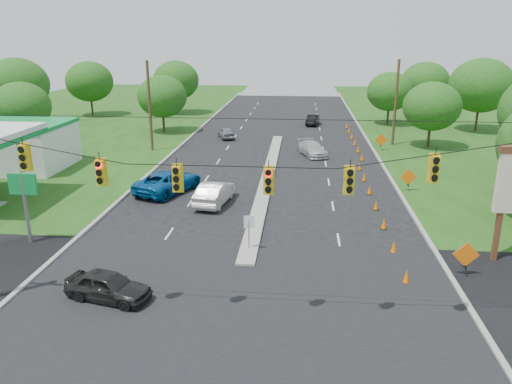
# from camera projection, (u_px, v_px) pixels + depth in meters

# --- Properties ---
(ground) EXTENTS (160.00, 160.00, 0.00)m
(ground) POSITION_uv_depth(u_px,v_px,m) (235.00, 308.00, 21.62)
(ground) COLOR black
(ground) RESTS_ON ground
(cross_street) EXTENTS (160.00, 14.00, 0.02)m
(cross_street) POSITION_uv_depth(u_px,v_px,m) (235.00, 308.00, 21.62)
(cross_street) COLOR black
(cross_street) RESTS_ON ground
(curb_left) EXTENTS (0.25, 110.00, 0.16)m
(curb_left) POSITION_uv_depth(u_px,v_px,m) (175.00, 151.00, 51.00)
(curb_left) COLOR gray
(curb_left) RESTS_ON ground
(curb_right) EXTENTS (0.25, 110.00, 0.16)m
(curb_right) POSITION_uv_depth(u_px,v_px,m) (376.00, 155.00, 49.24)
(curb_right) COLOR gray
(curb_right) RESTS_ON ground
(median) EXTENTS (1.00, 34.00, 0.18)m
(median) POSITION_uv_depth(u_px,v_px,m) (268.00, 177.00, 41.57)
(median) COLOR gray
(median) RESTS_ON ground
(median_sign) EXTENTS (0.55, 0.06, 2.05)m
(median_sign) POSITION_uv_depth(u_px,v_px,m) (249.00, 226.00, 26.88)
(median_sign) COLOR gray
(median_sign) RESTS_ON ground
(signal_span) EXTENTS (25.60, 0.32, 9.00)m
(signal_span) POSITION_uv_depth(u_px,v_px,m) (228.00, 207.00, 19.18)
(signal_span) COLOR #422D1C
(signal_span) RESTS_ON ground
(utility_pole_far_left) EXTENTS (0.28, 0.28, 9.00)m
(utility_pole_far_left) POSITION_uv_depth(u_px,v_px,m) (150.00, 107.00, 49.86)
(utility_pole_far_left) COLOR #422D1C
(utility_pole_far_left) RESTS_ON ground
(utility_pole_far_right) EXTENTS (0.28, 0.28, 9.00)m
(utility_pole_far_right) POSITION_uv_depth(u_px,v_px,m) (396.00, 103.00, 52.43)
(utility_pole_far_right) COLOR #422D1C
(utility_pole_far_right) RESTS_ON ground
(cone_0) EXTENTS (0.32, 0.32, 0.70)m
(cone_0) POSITION_uv_depth(u_px,v_px,m) (406.00, 276.00, 23.68)
(cone_0) COLOR #FC6A00
(cone_0) RESTS_ON ground
(cone_1) EXTENTS (0.32, 0.32, 0.70)m
(cone_1) POSITION_uv_depth(u_px,v_px,m) (394.00, 247.00, 27.00)
(cone_1) COLOR #FC6A00
(cone_1) RESTS_ON ground
(cone_2) EXTENTS (0.32, 0.32, 0.70)m
(cone_2) POSITION_uv_depth(u_px,v_px,m) (384.00, 224.00, 30.33)
(cone_2) COLOR #FC6A00
(cone_2) RESTS_ON ground
(cone_3) EXTENTS (0.32, 0.32, 0.70)m
(cone_3) POSITION_uv_depth(u_px,v_px,m) (376.00, 205.00, 33.65)
(cone_3) COLOR #FC6A00
(cone_3) RESTS_ON ground
(cone_4) EXTENTS (0.32, 0.32, 0.70)m
(cone_4) POSITION_uv_depth(u_px,v_px,m) (369.00, 190.00, 36.98)
(cone_4) COLOR #FC6A00
(cone_4) RESTS_ON ground
(cone_5) EXTENTS (0.32, 0.32, 0.70)m
(cone_5) POSITION_uv_depth(u_px,v_px,m) (364.00, 177.00, 40.30)
(cone_5) COLOR #FC6A00
(cone_5) RESTS_ON ground
(cone_6) EXTENTS (0.32, 0.32, 0.70)m
(cone_6) POSITION_uv_depth(u_px,v_px,m) (359.00, 166.00, 43.63)
(cone_6) COLOR #FC6A00
(cone_6) RESTS_ON ground
(cone_7) EXTENTS (0.32, 0.32, 0.70)m
(cone_7) POSITION_uv_depth(u_px,v_px,m) (362.00, 157.00, 46.90)
(cone_7) COLOR #FC6A00
(cone_7) RESTS_ON ground
(cone_8) EXTENTS (0.32, 0.32, 0.70)m
(cone_8) POSITION_uv_depth(u_px,v_px,m) (358.00, 149.00, 50.23)
(cone_8) COLOR #FC6A00
(cone_8) RESTS_ON ground
(cone_9) EXTENTS (0.32, 0.32, 0.70)m
(cone_9) POSITION_uv_depth(u_px,v_px,m) (355.00, 142.00, 53.55)
(cone_9) COLOR #FC6A00
(cone_9) RESTS_ON ground
(cone_10) EXTENTS (0.32, 0.32, 0.70)m
(cone_10) POSITION_uv_depth(u_px,v_px,m) (352.00, 136.00, 56.88)
(cone_10) COLOR #FC6A00
(cone_10) RESTS_ON ground
(cone_11) EXTENTS (0.32, 0.32, 0.70)m
(cone_11) POSITION_uv_depth(u_px,v_px,m) (349.00, 130.00, 60.20)
(cone_11) COLOR #FC6A00
(cone_11) RESTS_ON ground
(cone_12) EXTENTS (0.32, 0.32, 0.70)m
(cone_12) POSITION_uv_depth(u_px,v_px,m) (347.00, 125.00, 63.53)
(cone_12) COLOR #FC6A00
(cone_12) RESTS_ON ground
(work_sign_0) EXTENTS (1.27, 0.58, 1.37)m
(work_sign_0) POSITION_uv_depth(u_px,v_px,m) (466.00, 256.00, 24.15)
(work_sign_0) COLOR black
(work_sign_0) RESTS_ON ground
(work_sign_1) EXTENTS (1.27, 0.58, 1.37)m
(work_sign_1) POSITION_uv_depth(u_px,v_px,m) (408.00, 178.00, 37.45)
(work_sign_1) COLOR black
(work_sign_1) RESTS_ON ground
(work_sign_2) EXTENTS (1.27, 0.58, 1.37)m
(work_sign_2) POSITION_uv_depth(u_px,v_px,m) (381.00, 140.00, 50.75)
(work_sign_2) COLOR black
(work_sign_2) RESTS_ON ground
(tree_2) EXTENTS (5.88, 5.88, 6.86)m
(tree_2) POSITION_uv_depth(u_px,v_px,m) (21.00, 107.00, 51.08)
(tree_2) COLOR black
(tree_2) RESTS_ON ground
(tree_3) EXTENTS (7.56, 7.56, 8.82)m
(tree_3) POSITION_uv_depth(u_px,v_px,m) (17.00, 85.00, 60.73)
(tree_3) COLOR black
(tree_3) RESTS_ON ground
(tree_4) EXTENTS (6.72, 6.72, 7.84)m
(tree_4) POSITION_uv_depth(u_px,v_px,m) (90.00, 81.00, 71.97)
(tree_4) COLOR black
(tree_4) RESTS_ON ground
(tree_5) EXTENTS (5.88, 5.88, 6.86)m
(tree_5) POSITION_uv_depth(u_px,v_px,m) (162.00, 96.00, 59.54)
(tree_5) COLOR black
(tree_5) RESTS_ON ground
(tree_6) EXTENTS (6.72, 6.72, 7.84)m
(tree_6) POSITION_uv_depth(u_px,v_px,m) (176.00, 80.00, 73.78)
(tree_6) COLOR black
(tree_6) RESTS_ON ground
(tree_9) EXTENTS (5.88, 5.88, 6.86)m
(tree_9) POSITION_uv_depth(u_px,v_px,m) (432.00, 106.00, 51.23)
(tree_9) COLOR black
(tree_9) RESTS_ON ground
(tree_10) EXTENTS (7.56, 7.56, 8.82)m
(tree_10) POSITION_uv_depth(u_px,v_px,m) (481.00, 86.00, 59.66)
(tree_10) COLOR black
(tree_10) RESTS_ON ground
(tree_11) EXTENTS (6.72, 6.72, 7.84)m
(tree_11) POSITION_uv_depth(u_px,v_px,m) (425.00, 82.00, 70.64)
(tree_11) COLOR black
(tree_11) RESTS_ON ground
(tree_12) EXTENTS (5.88, 5.88, 6.86)m
(tree_12) POSITION_uv_depth(u_px,v_px,m) (390.00, 92.00, 64.70)
(tree_12) COLOR black
(tree_12) RESTS_ON ground
(black_sedan) EXTENTS (4.19, 2.47, 1.34)m
(black_sedan) POSITION_uv_depth(u_px,v_px,m) (108.00, 286.00, 22.10)
(black_sedan) COLOR black
(black_sedan) RESTS_ON ground
(white_sedan) EXTENTS (2.36, 5.01, 1.59)m
(white_sedan) POSITION_uv_depth(u_px,v_px,m) (215.00, 193.00, 34.82)
(white_sedan) COLOR beige
(white_sedan) RESTS_ON ground
(blue_pickup) EXTENTS (4.80, 6.53, 1.65)m
(blue_pickup) POSITION_uv_depth(u_px,v_px,m) (168.00, 181.00, 37.42)
(blue_pickup) COLOR #0B4F93
(blue_pickup) RESTS_ON ground
(silver_car_far) EXTENTS (3.29, 5.00, 1.35)m
(silver_car_far) POSITION_uv_depth(u_px,v_px,m) (312.00, 149.00, 48.94)
(silver_car_far) COLOR #B6B6B6
(silver_car_far) RESTS_ON ground
(silver_car_oncoming) EXTENTS (2.62, 3.96, 1.25)m
(silver_car_oncoming) POSITION_uv_depth(u_px,v_px,m) (226.00, 133.00, 57.14)
(silver_car_oncoming) COLOR slate
(silver_car_oncoming) RESTS_ON ground
(dark_car_receding) EXTENTS (1.95, 4.22, 1.34)m
(dark_car_receding) POSITION_uv_depth(u_px,v_px,m) (313.00, 120.00, 65.66)
(dark_car_receding) COLOR black
(dark_car_receding) RESTS_ON ground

